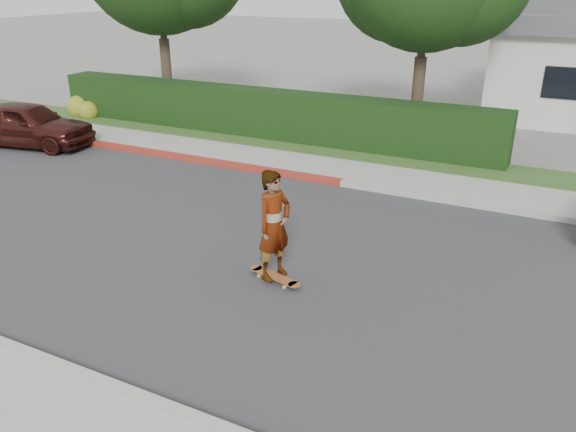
% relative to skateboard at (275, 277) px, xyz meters
% --- Properties ---
extents(ground, '(120.00, 120.00, 0.00)m').
position_rel_skateboard_xyz_m(ground, '(-1.70, 0.78, -0.09)').
color(ground, slate).
rests_on(ground, ground).
extents(road, '(60.00, 8.00, 0.01)m').
position_rel_skateboard_xyz_m(road, '(-1.70, 0.78, -0.09)').
color(road, '#2D2D30').
rests_on(road, ground).
extents(curb_near, '(60.00, 0.20, 0.15)m').
position_rel_skateboard_xyz_m(curb_near, '(-1.70, -3.32, -0.02)').
color(curb_near, '#9E9E99').
rests_on(curb_near, ground).
extents(curb_far, '(60.00, 0.20, 0.15)m').
position_rel_skateboard_xyz_m(curb_far, '(-1.70, 4.88, -0.02)').
color(curb_far, '#9E9E99').
rests_on(curb_far, ground).
extents(curb_red_section, '(12.00, 0.21, 0.15)m').
position_rel_skateboard_xyz_m(curb_red_section, '(-6.70, 4.88, -0.02)').
color(curb_red_section, maroon).
rests_on(curb_red_section, ground).
extents(sidewalk_far, '(60.00, 1.60, 0.12)m').
position_rel_skateboard_xyz_m(sidewalk_far, '(-1.70, 5.78, -0.03)').
color(sidewalk_far, gray).
rests_on(sidewalk_far, ground).
extents(planting_strip, '(60.00, 1.60, 0.10)m').
position_rel_skateboard_xyz_m(planting_strip, '(-1.70, 7.38, -0.04)').
color(planting_strip, '#2D4C1E').
rests_on(planting_strip, ground).
extents(hedge, '(15.00, 1.00, 1.50)m').
position_rel_skateboard_xyz_m(hedge, '(-4.70, 7.98, 0.66)').
color(hedge, black).
rests_on(hedge, ground).
extents(flowering_shrub, '(1.40, 1.00, 0.90)m').
position_rel_skateboard_xyz_m(flowering_shrub, '(-11.71, 7.51, 0.24)').
color(flowering_shrub, '#2D4C19').
rests_on(flowering_shrub, ground).
extents(skateboard, '(1.09, 0.47, 0.10)m').
position_rel_skateboard_xyz_m(skateboard, '(0.00, 0.00, 0.00)').
color(skateboard, yellow).
rests_on(skateboard, ground).
extents(skateboarder, '(0.62, 0.77, 1.84)m').
position_rel_skateboard_xyz_m(skateboarder, '(0.00, -0.00, 0.93)').
color(skateboarder, white).
rests_on(skateboarder, skateboard).
extents(car_maroon, '(4.13, 2.26, 1.33)m').
position_rel_skateboard_xyz_m(car_maroon, '(-10.38, 4.04, 0.57)').
color(car_maroon, '#3E1813').
rests_on(car_maroon, ground).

